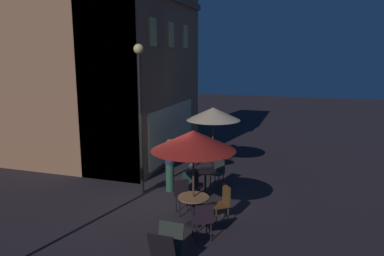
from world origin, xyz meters
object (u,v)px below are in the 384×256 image
Objects in this scene: street_lamp_near_corner at (140,96)px; cafe_chair_3 at (190,185)px; menu_sandwich_board at (166,248)px; cafe_table_2 at (205,178)px; patio_umbrella_1 at (193,141)px; cafe_chair_1 at (223,200)px; cafe_chair_2 at (183,194)px; cafe_chair_4 at (218,171)px; cafe_table_1 at (193,204)px; cafe_chair_0 at (203,218)px; patron_seated_0 at (193,180)px; patron_standing_1 at (170,165)px; cafe_table_0 at (213,156)px; patio_umbrella_0 at (213,114)px.

street_lamp_near_corner is 4.81× the size of cafe_chair_3.
cafe_table_2 is at bearing 6.08° from menu_sandwich_board.
patio_umbrella_1 is at bearing 3.14° from menu_sandwich_board.
street_lamp_near_corner is 3.96m from cafe_chair_1.
menu_sandwich_board is 4.11m from cafe_table_2.
patio_umbrella_1 is 1.87m from cafe_chair_2.
cafe_chair_4 is (0.79, -0.21, 0.01)m from cafe_table_2.
cafe_table_1 is 0.83× the size of cafe_chair_3.
cafe_chair_0 reaches higher than cafe_table_2.
cafe_chair_2 is 2.27m from cafe_chair_4.
patron_seated_0 is at bearing 0.00° from cafe_chair_3.
patron_seated_0 is (2.10, 0.91, 0.13)m from cafe_chair_0.
cafe_chair_2 is (0.66, 0.52, -0.04)m from cafe_table_1.
menu_sandwich_board is 0.73× the size of patron_seated_0.
patio_umbrella_1 reaches higher than cafe_chair_3.
patron_standing_1 is at bearing -44.63° from cafe_chair_4.
cafe_chair_3 is 1.26m from patron_standing_1.
street_lamp_near_corner is at bearing -77.18° from patron_standing_1.
patron_seated_0 reaches higher than cafe_chair_4.
cafe_table_1 is at bearing -0.00° from cafe_chair_2.
patio_umbrella_1 is at bearing -171.25° from cafe_table_0.
cafe_chair_2 is (-1.43, 0.24, 0.00)m from cafe_table_2.
cafe_chair_1 is at bearing -149.72° from cafe_table_2.
cafe_chair_4 is (2.23, -0.45, 0.01)m from cafe_chair_2.
cafe_chair_0 is (-5.32, -1.16, 0.04)m from cafe_table_0.
cafe_chair_1 reaches higher than cafe_table_2.
cafe_chair_0 is 0.55× the size of patron_standing_1.
patio_umbrella_0 is 2.56× the size of cafe_chair_0.
cafe_table_0 is 2.69m from patron_standing_1.
patron_standing_1 is at bearing 34.77° from cafe_table_1.
patron_standing_1 is (-0.01, 1.17, 0.31)m from cafe_table_2.
patio_umbrella_1 is 2.71× the size of cafe_chair_2.
cafe_table_0 is (6.65, 0.78, 0.08)m from menu_sandwich_board.
street_lamp_near_corner reaches higher than cafe_chair_0.
patio_umbrella_0 reaches higher than cafe_chair_3.
patio_umbrella_0 is at bearing -109.22° from cafe_chair_1.
cafe_chair_4 is 1.52m from patron_seated_0.
patron_standing_1 is at bearing 90.74° from cafe_table_2.
cafe_chair_1 is at bearing -109.16° from cafe_chair_3.
cafe_chair_4 is 1.62m from patron_standing_1.
cafe_chair_0 reaches higher than cafe_chair_2.
cafe_chair_0 is at bearing -146.40° from cafe_table_1.
patron_standing_1 reaches higher than cafe_table_2.
cafe_table_2 is at bearing 7.63° from cafe_table_1.
cafe_chair_0 is at bearing -14.70° from menu_sandwich_board.
street_lamp_near_corner is 4.18m from cafe_table_0.
cafe_table_2 is 1.21m from patron_standing_1.
menu_sandwich_board is 1.21× the size of cafe_table_0.
cafe_chair_4 reaches higher than cafe_table_2.
cafe_chair_2 is at bearing -177.24° from cafe_table_0.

